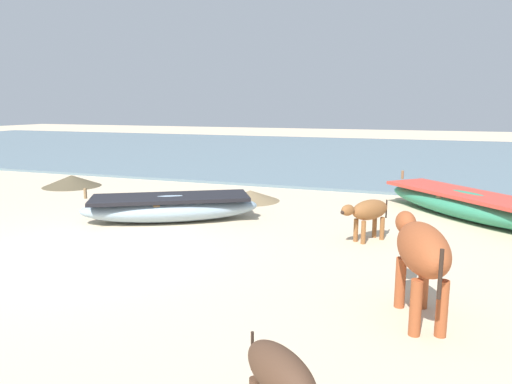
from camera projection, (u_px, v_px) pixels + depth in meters
name	position (u px, v px, depth m)	size (l,w,h in m)	color
ground	(94.00, 252.00, 7.42)	(80.00, 80.00, 0.00)	beige
sea_water	(323.00, 152.00, 22.70)	(60.00, 20.00, 0.08)	slate
fishing_boat_1	(171.00, 207.00, 9.37)	(3.52, 2.66, 0.71)	#8CA5B7
fishing_boat_2	(467.00, 204.00, 9.61)	(3.73, 3.79, 0.73)	#338C66
cow_adult_rust	(421.00, 251.00, 4.98)	(0.77, 1.60, 1.05)	#9E4C28
calf_near_brown	(368.00, 212.00, 7.95)	(0.80, 0.98, 0.71)	brown
calf_far_dark	(283.00, 379.00, 3.14)	(0.89, 0.81, 0.67)	#4C3323
debris_pile_0	(72.00, 181.00, 13.39)	(1.61, 1.61, 0.32)	brown
debris_pile_1	(250.00, 196.00, 11.39)	(1.42, 1.42, 0.25)	#7A6647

